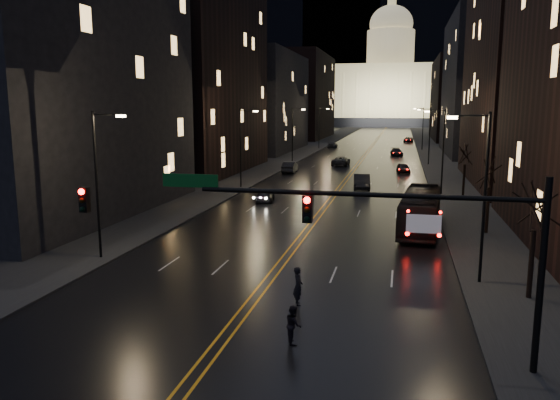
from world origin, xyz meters
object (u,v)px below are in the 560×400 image
Objects in this scene: receding_car_a at (362,182)px; pedestrian_a at (298,286)px; traffic_signal at (375,225)px; pedestrian_b at (293,324)px; bus at (421,211)px; oncoming_car_a at (265,195)px; oncoming_car_b at (290,167)px.

receding_car_a is 37.49m from pedestrian_a.
traffic_signal is 9.33× the size of pedestrian_a.
traffic_signal is at bearing -167.01° from pedestrian_a.
traffic_signal is 5.37m from pedestrian_b.
bus reaches higher than oncoming_car_a.
oncoming_car_b reaches higher than oncoming_car_a.
oncoming_car_a is at bearing -135.37° from receding_car_a.
traffic_signal is at bearing -126.78° from pedestrian_b.
traffic_signal is 4.40× the size of oncoming_car_a.
pedestrian_a is at bearing 99.75° from oncoming_car_a.
oncoming_car_b is at bearing 104.49° from traffic_signal.
bus is at bearing 138.59° from oncoming_car_a.
bus is 21.03m from receding_car_a.
traffic_signal is 11.12× the size of pedestrian_b.
traffic_signal is 34.51m from oncoming_car_a.
oncoming_car_b is 56.09m from pedestrian_b.
receding_car_a is (-3.41, 42.49, -4.27)m from traffic_signal.
pedestrian_b is at bearing 99.68° from oncoming_car_b.
traffic_signal reaches higher than oncoming_car_a.
receding_car_a reaches higher than oncoming_car_a.
receding_car_a is at bearing 94.58° from traffic_signal.
receding_car_a is 2.74× the size of pedestrian_a.
traffic_signal is at bearing -91.22° from receding_car_a.
oncoming_car_b is (-2.35, 23.73, 0.11)m from oncoming_car_a.
traffic_signal reaches higher than pedestrian_a.
pedestrian_a is (8.37, -27.03, 0.26)m from oncoming_car_a.
pedestrian_a is 4.22m from pedestrian_b.
receding_car_a is (8.65, 10.46, 0.17)m from oncoming_car_a.
oncoming_car_b is 3.04× the size of pedestrian_b.
traffic_signal reaches higher than bus.
oncoming_car_b is 0.93× the size of receding_car_a.
pedestrian_b is (0.33, -41.66, -0.06)m from receding_car_a.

